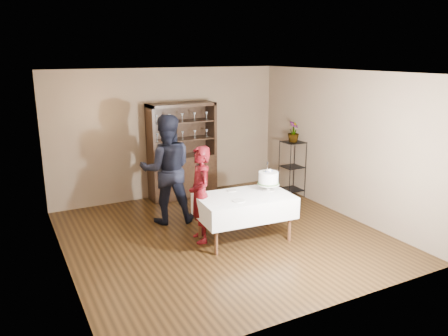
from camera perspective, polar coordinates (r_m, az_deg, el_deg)
The scene contains 14 objects.
floor at distance 7.46m, azimuth -0.13°, elevation -8.82°, with size 5.00×5.00×0.00m, color black.
ceiling at distance 6.84m, azimuth -0.14°, elevation 12.39°, with size 5.00×5.00×0.00m, color silver.
back_wall at distance 9.27m, azimuth -7.30°, elevation 4.51°, with size 5.00×0.02×2.70m, color brown.
wall_left at distance 6.31m, azimuth -20.71°, elevation -1.21°, with size 0.02×5.00×2.70m, color brown.
wall_right at distance 8.45m, azimuth 15.11°, elevation 3.11°, with size 0.02×5.00×2.70m, color brown.
china_hutch at distance 9.26m, azimuth -5.47°, elevation 0.20°, with size 1.40×0.48×2.00m.
plant_etagere at distance 9.37m, azimuth 8.90°, elevation 0.17°, with size 0.42×0.42×1.20m.
cake_table at distance 7.13m, azimuth 2.68°, elevation -4.98°, with size 1.58×1.04×0.76m.
woman at distance 7.02m, azimuth -3.10°, elevation -3.46°, with size 0.58×0.38×1.58m, color #360604.
man at distance 7.83m, azimuth -7.48°, elevation -0.18°, with size 0.95×0.74×1.96m, color black.
cake at distance 7.30m, azimuth 5.82°, elevation -1.41°, with size 0.42×0.42×0.51m.
plate_near at distance 6.80m, azimuth 1.94°, elevation -4.29°, with size 0.20×0.20×0.01m, color silver.
plate_far at distance 7.29m, azimuth 1.01°, elevation -2.95°, with size 0.16×0.16×0.01m, color silver.
potted_plant at distance 9.18m, azimuth 9.07°, elevation 4.68°, with size 0.24×0.24×0.43m, color #436B33.
Camera 1 is at (-3.15, -6.06, 2.99)m, focal length 35.00 mm.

